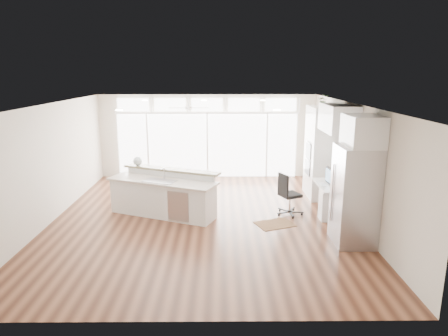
{
  "coord_description": "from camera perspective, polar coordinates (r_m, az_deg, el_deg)",
  "views": [
    {
      "loc": [
        0.44,
        -8.92,
        3.4
      ],
      "look_at": [
        0.52,
        0.6,
        1.1
      ],
      "focal_mm": 32.0,
      "sensor_mm": 36.0,
      "label": 1
    }
  ],
  "objects": [
    {
      "name": "floor",
      "position": [
        9.56,
        -3.09,
        -7.35
      ],
      "size": [
        7.0,
        8.0,
        0.02
      ],
      "primitive_type": "cube",
      "color": "#402013",
      "rests_on": "ground"
    },
    {
      "name": "wall_front",
      "position": [
        5.35,
        -5.19,
        -9.03
      ],
      "size": [
        7.0,
        0.04,
        2.7
      ],
      "primitive_type": "cube",
      "color": "beige",
      "rests_on": "floor"
    },
    {
      "name": "office_chair",
      "position": [
        9.8,
        9.42,
        -3.74
      ],
      "size": [
        0.69,
        0.67,
        1.03
      ],
      "primitive_type": "cube",
      "rotation": [
        0.0,
        0.0,
        0.43
      ],
      "color": "black",
      "rests_on": "floor"
    },
    {
      "name": "transom_row",
      "position": [
        12.91,
        -2.44,
        9.03
      ],
      "size": [
        5.9,
        0.06,
        0.4
      ],
      "primitive_type": "cube",
      "color": "white",
      "rests_on": "wall_back"
    },
    {
      "name": "wall_left",
      "position": [
        9.96,
        -23.74,
        0.53
      ],
      "size": [
        0.04,
        8.0,
        2.7
      ],
      "primitive_type": "cube",
      "color": "beige",
      "rests_on": "floor"
    },
    {
      "name": "upper_cabinets",
      "position": [
        9.67,
        16.06,
        6.82
      ],
      "size": [
        0.64,
        1.3,
        0.64
      ],
      "primitive_type": "cube",
      "color": "white",
      "rests_on": "wall_right"
    },
    {
      "name": "refrigerator",
      "position": [
        8.38,
        18.19,
        -3.77
      ],
      "size": [
        0.76,
        0.9,
        2.0
      ],
      "primitive_type": "cube",
      "color": "#B0AFB4",
      "rests_on": "floor"
    },
    {
      "name": "fishbowl",
      "position": [
        10.41,
        -12.22,
        0.98
      ],
      "size": [
        0.32,
        0.32,
        0.23
      ],
      "primitive_type": "sphere",
      "rotation": [
        0.0,
        0.0,
        -0.55
      ],
      "color": "silver",
      "rests_on": "kitchen_island"
    },
    {
      "name": "potted_plant",
      "position": [
        11.09,
        13.98,
        9.15
      ],
      "size": [
        0.32,
        0.34,
        0.24
      ],
      "primitive_type": "imported",
      "rotation": [
        0.0,
        0.0,
        -0.12
      ],
      "color": "#346129",
      "rests_on": "oven_cabinet"
    },
    {
      "name": "keyboard",
      "position": [
        9.89,
        13.85,
        -2.26
      ],
      "size": [
        0.14,
        0.36,
        0.02
      ],
      "primitive_type": "cube",
      "rotation": [
        0.0,
        0.0,
        -0.02
      ],
      "color": "white",
      "rests_on": "desk_nook"
    },
    {
      "name": "monitor",
      "position": [
        9.89,
        14.87,
        -1.11
      ],
      "size": [
        0.11,
        0.51,
        0.43
      ],
      "primitive_type": "cube",
      "rotation": [
        0.0,
        0.0,
        0.05
      ],
      "color": "black",
      "rests_on": "desk_nook"
    },
    {
      "name": "framed_photos",
      "position": [
        10.49,
        16.3,
        2.03
      ],
      "size": [
        0.06,
        0.22,
        0.8
      ],
      "primitive_type": "cube",
      "color": "black",
      "rests_on": "wall_right"
    },
    {
      "name": "recessed_lights",
      "position": [
        9.16,
        -3.25,
        9.04
      ],
      "size": [
        3.4,
        3.0,
        0.02
      ],
      "primitive_type": "cube",
      "color": "white",
      "rests_on": "ceiling"
    },
    {
      "name": "ceiling_fan",
      "position": [
        11.79,
        -5.09,
        9.05
      ],
      "size": [
        1.16,
        1.16,
        0.32
      ],
      "primitive_type": "cube",
      "color": "white",
      "rests_on": "ceiling"
    },
    {
      "name": "fridge_cabinet",
      "position": [
        8.12,
        19.27,
        5.03
      ],
      "size": [
        0.64,
        0.9,
        0.6
      ],
      "primitive_type": "cube",
      "color": "white",
      "rests_on": "wall_right"
    },
    {
      "name": "wall_right",
      "position": [
        9.65,
        18.04,
        0.63
      ],
      "size": [
        0.04,
        8.0,
        2.7
      ],
      "primitive_type": "cube",
      "color": "beige",
      "rests_on": "floor"
    },
    {
      "name": "wall_back",
      "position": [
        13.09,
        -2.39,
        4.55
      ],
      "size": [
        7.0,
        0.04,
        2.7
      ],
      "primitive_type": "cube",
      "color": "beige",
      "rests_on": "floor"
    },
    {
      "name": "oven_cabinet",
      "position": [
        11.27,
        13.58,
        2.19
      ],
      "size": [
        0.64,
        1.2,
        2.5
      ],
      "primitive_type": "cube",
      "color": "white",
      "rests_on": "floor"
    },
    {
      "name": "rug",
      "position": [
        9.3,
        7.29,
        -7.94
      ],
      "size": [
        1.0,
        0.87,
        0.01
      ],
      "primitive_type": "cube",
      "rotation": [
        0.0,
        0.0,
        0.38
      ],
      "color": "#3A2212",
      "rests_on": "floor"
    },
    {
      "name": "ceiling",
      "position": [
        8.96,
        -3.31,
        9.07
      ],
      "size": [
        7.0,
        8.0,
        0.02
      ],
      "primitive_type": "cube",
      "color": "white",
      "rests_on": "wall_back"
    },
    {
      "name": "desk_window",
      "position": [
        9.88,
        17.37,
        2.15
      ],
      "size": [
        0.04,
        0.85,
        0.85
      ],
      "primitive_type": "cube",
      "color": "white",
      "rests_on": "wall_right"
    },
    {
      "name": "kitchen_island",
      "position": [
        9.75,
        -8.76,
        -3.68
      ],
      "size": [
        2.88,
        1.99,
        1.07
      ],
      "primitive_type": "cube",
      "rotation": [
        0.0,
        0.0,
        -0.4
      ],
      "color": "white",
      "rests_on": "floor"
    },
    {
      "name": "desk_nook",
      "position": [
        10.07,
        15.11,
        -4.37
      ],
      "size": [
        0.72,
        1.3,
        0.76
      ],
      "primitive_type": "cube",
      "color": "white",
      "rests_on": "floor"
    },
    {
      "name": "glass_wall",
      "position": [
        13.08,
        -2.38,
        3.21
      ],
      "size": [
        5.8,
        0.06,
        2.08
      ],
      "primitive_type": "cube",
      "color": "white",
      "rests_on": "wall_back"
    }
  ]
}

